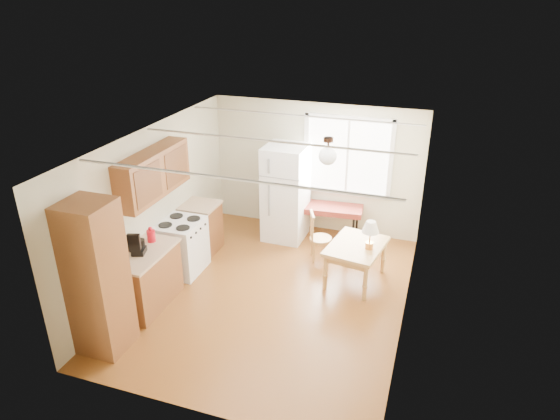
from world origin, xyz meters
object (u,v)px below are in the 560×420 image
at_px(dining_table, 356,250).
at_px(bench, 325,209).
at_px(refrigerator, 285,193).
at_px(chair, 316,234).

bearing_deg(dining_table, bench, 130.86).
height_order(refrigerator, dining_table, refrigerator).
xyz_separation_m(refrigerator, chair, (0.77, -0.66, -0.40)).
bearing_deg(refrigerator, chair, -38.81).
bearing_deg(refrigerator, bench, 20.94).
xyz_separation_m(dining_table, chair, (-0.78, 0.47, -0.06)).
bearing_deg(refrigerator, dining_table, -34.31).
distance_m(refrigerator, chair, 1.09).
distance_m(refrigerator, bench, 0.83).
relative_size(refrigerator, chair, 2.05).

